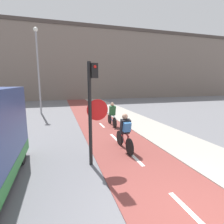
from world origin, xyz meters
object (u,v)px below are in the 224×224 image
traffic_light_pole (92,103)px  cyclist_near (125,133)px  street_lamp_far (38,62)px  cyclist_far (112,115)px

traffic_light_pole → cyclist_near: traffic_light_pole is taller
street_lamp_far → cyclist_near: street_lamp_far is taller
street_lamp_far → cyclist_far: (4.55, -5.93, -3.58)m
street_lamp_far → cyclist_near: (3.88, -9.80, -3.53)m
traffic_light_pole → cyclist_near: (1.39, 0.79, -1.30)m
traffic_light_pole → cyclist_near: 2.06m
traffic_light_pole → cyclist_near: bearing=29.7°
cyclist_far → cyclist_near: bearing=-99.8°
cyclist_near → cyclist_far: (0.67, 3.87, -0.05)m
traffic_light_pole → street_lamp_far: bearing=103.3°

